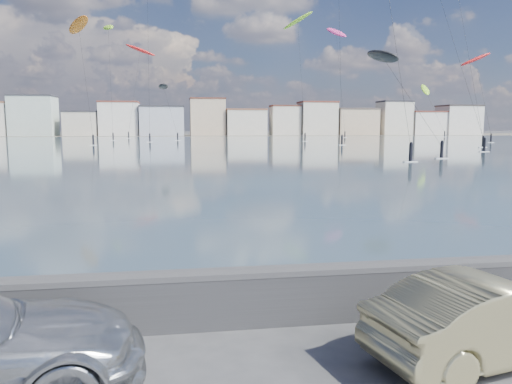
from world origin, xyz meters
TOP-DOWN VIEW (x-y plane):
  - bay_water at (0.00, 91.50)m, footprint 500.00×177.00m
  - far_shore_strip at (0.00, 200.00)m, footprint 500.00×60.00m
  - seawall at (0.00, 2.70)m, footprint 400.00×0.36m
  - far_buildings at (1.31, 186.00)m, footprint 240.79×13.26m
  - car_champagne at (4.09, 0.90)m, footprint 4.11×2.19m
  - kitesurfer_3 at (-17.10, 127.94)m, footprint 4.79×10.57m
  - kitesurfer_5 at (29.76, 119.89)m, footprint 8.00×14.67m
  - kitesurfer_7 at (-11.47, 158.34)m, footprint 9.94×18.29m
  - kitesurfer_10 at (66.73, 101.05)m, footprint 7.51×9.30m
  - kitesurfer_11 at (25.24, 55.51)m, footprint 5.13×16.27m
  - kitesurfer_12 at (85.18, 159.69)m, footprint 5.48×16.49m
  - kitesurfer_14 at (50.28, 152.49)m, footprint 6.31×11.77m
  - kitesurfer_15 at (-18.61, 96.36)m, footprint 6.64×10.53m
  - kitesurfer_18 at (-3.73, 126.37)m, footprint 5.49×12.47m

SIDE VIEW (x-z plane):
  - bay_water at x=0.00m, z-range 0.01..0.01m
  - far_shore_strip at x=0.00m, z-range 0.01..0.01m
  - seawall at x=0.00m, z-range 0.04..1.12m
  - car_champagne at x=4.09m, z-range 0.00..1.29m
  - far_buildings at x=1.31m, z-range -1.27..13.33m
  - kitesurfer_11 at x=25.24m, z-range 5.12..19.14m
  - kitesurfer_18 at x=-3.73m, z-range 6.17..20.59m
  - kitesurfer_12 at x=85.18m, z-range 6.49..25.53m
  - kitesurfer_10 at x=66.73m, z-range 7.89..28.42m
  - kitesurfer_15 at x=-18.61m, z-range 9.98..34.38m
  - kitesurfer_7 at x=-11.47m, z-range 12.16..41.64m
  - kitesurfer_3 at x=-17.10m, z-range 12.70..42.62m
  - kitesurfer_5 at x=29.76m, z-range 13.12..45.19m
  - kitesurfer_14 at x=50.28m, z-range 14.84..50.84m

